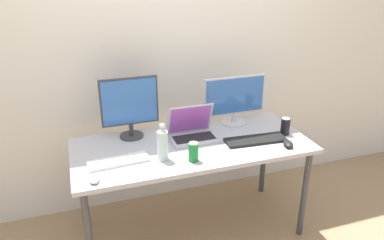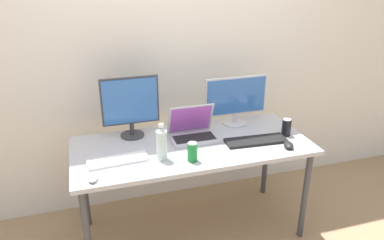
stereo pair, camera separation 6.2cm
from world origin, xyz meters
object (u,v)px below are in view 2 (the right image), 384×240
object	(u,v)px
work_desk	(192,152)
keyboard_main	(256,141)
laptop_silver	(192,131)
monitor_left	(130,105)
keyboard_aux	(118,160)
soda_can_by_laptop	(286,127)
mouse_by_keyboard	(93,177)
mouse_by_laptop	(289,145)
soda_can_near_keyboard	(192,152)
monitor_center	(236,99)
water_bottle	(162,143)

from	to	relation	value
work_desk	keyboard_main	xyz separation A→B (m)	(0.44, -0.10, 0.07)
work_desk	laptop_silver	size ratio (longest dim) A/B	4.97
monitor_left	keyboard_aux	world-z (taller)	monitor_left
soda_can_by_laptop	mouse_by_keyboard	bearing A→B (deg)	-171.37
monitor_left	keyboard_aux	xyz separation A→B (m)	(-0.15, -0.35, -0.23)
mouse_by_laptop	soda_can_near_keyboard	distance (m)	0.68
monitor_center	keyboard_main	world-z (taller)	monitor_center
work_desk	monitor_left	bearing A→B (deg)	146.66
work_desk	mouse_by_laptop	bearing A→B (deg)	-21.90
soda_can_near_keyboard	water_bottle	bearing A→B (deg)	156.98
keyboard_main	soda_can_by_laptop	xyz separation A→B (m)	(0.26, 0.04, 0.05)
soda_can_by_laptop	laptop_silver	bearing A→B (deg)	166.59
water_bottle	soda_can_near_keyboard	size ratio (longest dim) A/B	1.95
monitor_left	monitor_center	xyz separation A→B (m)	(0.80, -0.01, -0.04)
work_desk	soda_can_by_laptop	xyz separation A→B (m)	(0.69, -0.07, 0.13)
laptop_silver	water_bottle	world-z (taller)	water_bottle
monitor_left	mouse_by_keyboard	distance (m)	0.65
mouse_by_keyboard	soda_can_near_keyboard	bearing A→B (deg)	7.58
laptop_silver	soda_can_by_laptop	distance (m)	0.68
mouse_by_keyboard	soda_can_by_laptop	bearing A→B (deg)	11.78
keyboard_aux	soda_can_near_keyboard	distance (m)	0.48
water_bottle	soda_can_by_laptop	bearing A→B (deg)	5.20
keyboard_aux	water_bottle	size ratio (longest dim) A/B	1.54
laptop_silver	mouse_by_laptop	bearing A→B (deg)	-30.22
keyboard_main	soda_can_near_keyboard	size ratio (longest dim) A/B	3.43
monitor_center	keyboard_aux	bearing A→B (deg)	-159.99
monitor_center	water_bottle	bearing A→B (deg)	-149.59
mouse_by_keyboard	monitor_center	bearing A→B (deg)	28.11
laptop_silver	mouse_by_keyboard	world-z (taller)	laptop_silver
water_bottle	soda_can_by_laptop	xyz separation A→B (m)	(0.94, 0.09, -0.05)
work_desk	soda_can_near_keyboard	size ratio (longest dim) A/B	12.99
mouse_by_keyboard	soda_can_by_laptop	size ratio (longest dim) A/B	0.85
laptop_silver	soda_can_near_keyboard	size ratio (longest dim) A/B	2.61
mouse_by_keyboard	mouse_by_laptop	distance (m)	1.30
soda_can_by_laptop	keyboard_aux	bearing A→B (deg)	-178.23
work_desk	laptop_silver	xyz separation A→B (m)	(0.03, 0.09, 0.12)
keyboard_aux	monitor_center	bearing A→B (deg)	15.98
laptop_silver	keyboard_main	world-z (taller)	laptop_silver
monitor_left	keyboard_main	xyz separation A→B (m)	(0.81, -0.35, -0.23)
keyboard_main	mouse_by_keyboard	world-z (taller)	mouse_by_keyboard
keyboard_aux	water_bottle	bearing A→B (deg)	-13.82
soda_can_near_keyboard	soda_can_by_laptop	size ratio (longest dim) A/B	1.00
monitor_center	laptop_silver	world-z (taller)	monitor_center
laptop_silver	keyboard_aux	world-z (taller)	laptop_silver
keyboard_main	soda_can_near_keyboard	xyz separation A→B (m)	(-0.50, -0.12, 0.05)
monitor_center	soda_can_near_keyboard	distance (m)	0.69
water_bottle	keyboard_main	bearing A→B (deg)	3.99
monitor_center	soda_can_by_laptop	distance (m)	0.43
laptop_silver	work_desk	bearing A→B (deg)	-108.77
soda_can_by_laptop	water_bottle	bearing A→B (deg)	-174.80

